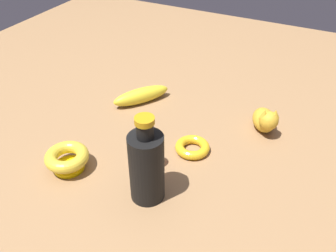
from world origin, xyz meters
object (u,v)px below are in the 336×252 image
(bowl, at_px, (67,158))
(nail_polish_jar, at_px, (156,158))
(bangle, at_px, (192,147))
(cat_figurine, at_px, (265,120))
(banana, at_px, (141,95))
(bottle_tall, at_px, (147,165))

(bowl, distance_m, nail_polish_jar, 0.21)
(bowl, height_order, nail_polish_jar, bowl)
(bangle, relative_size, cat_figurine, 0.75)
(bowl, distance_m, bangle, 0.31)
(banana, height_order, bowl, bowl)
(bottle_tall, distance_m, bangle, 0.20)
(bottle_tall, distance_m, nail_polish_jar, 0.12)
(banana, xyz_separation_m, cat_figurine, (0.37, 0.02, 0.01))
(bottle_tall, xyz_separation_m, cat_figurine, (0.17, 0.35, -0.05))
(nail_polish_jar, bearing_deg, bowl, -149.47)
(banana, relative_size, nail_polish_jar, 4.77)
(bowl, bearing_deg, banana, 88.74)
(banana, bearing_deg, bangle, -86.77)
(bottle_tall, height_order, banana, bottle_tall)
(bottle_tall, height_order, bowl, bottle_tall)
(banana, distance_m, cat_figurine, 0.38)
(banana, xyz_separation_m, bowl, (-0.01, -0.34, 0.01))
(banana, distance_m, nail_polish_jar, 0.29)
(cat_figurine, bearing_deg, bangle, -130.04)
(nail_polish_jar, bearing_deg, bottle_tall, -72.30)
(bottle_tall, bearing_deg, banana, 122.13)
(bowl, height_order, cat_figurine, cat_figurine)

